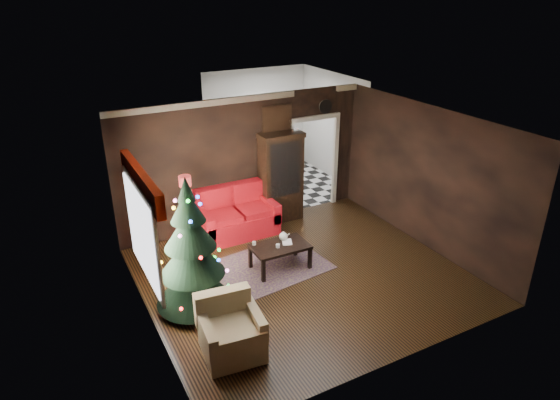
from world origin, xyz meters
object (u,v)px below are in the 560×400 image
loveseat (237,212)px  curio_cabinet (281,179)px  christmas_tree (191,252)px  armchair (231,328)px  floor_lamp (188,212)px  teapot (283,236)px  wall_clock (325,106)px  coffee_table (280,256)px  kitchen_table (277,178)px

loveseat → curio_cabinet: size_ratio=0.89×
loveseat → christmas_tree: size_ratio=0.73×
curio_cabinet → armchair: bearing=-127.1°
christmas_tree → armchair: (0.10, -1.29, -0.59)m
curio_cabinet → floor_lamp: size_ratio=1.27×
christmas_tree → teapot: christmas_tree is taller
armchair → wall_clock: wall_clock is taller
teapot → wall_clock: size_ratio=0.56×
floor_lamp → teapot: floor_lamp is taller
teapot → wall_clock: bearing=42.4°
loveseat → curio_cabinet: 1.25m
curio_cabinet → coffee_table: (-1.00, -1.84, -0.70)m
loveseat → coffee_table: size_ratio=1.63×
christmas_tree → armchair: 1.43m
curio_cabinet → armchair: 4.48m
floor_lamp → christmas_tree: bearing=-106.2°
coffee_table → teapot: bearing=44.5°
armchair → christmas_tree: bearing=100.8°
floor_lamp → kitchen_table: size_ratio=2.00×
wall_clock → curio_cabinet: bearing=-171.5°
loveseat → floor_lamp: bearing=-169.8°
christmas_tree → curio_cabinet: bearing=39.0°
wall_clock → christmas_tree: bearing=-148.5°
floor_lamp → wall_clock: size_ratio=4.68×
floor_lamp → teapot: (1.40, -1.28, -0.26)m
christmas_tree → coffee_table: (1.79, 0.42, -0.80)m
floor_lamp → armchair: size_ratio=1.72×
armchair → kitchen_table: 6.00m
christmas_tree → loveseat: bearing=51.2°
curio_cabinet → teapot: 1.94m
teapot → kitchen_table: size_ratio=0.24×
kitchen_table → armchair: bearing=-123.8°
floor_lamp → armchair: bearing=-97.8°
curio_cabinet → coffee_table: bearing=-118.5°
teapot → kitchen_table: bearing=64.3°
curio_cabinet → loveseat: bearing=-169.2°
teapot → christmas_tree: bearing=-163.8°
coffee_table → teapot: size_ratio=5.77×
wall_clock → coffee_table: bearing=-137.4°
teapot → kitchen_table: kitchen_table is taller
loveseat → armchair: loveseat is taller
teapot → wall_clock: (2.05, 1.88, 1.81)m
floor_lamp → coffee_table: 1.98m
curio_cabinet → wall_clock: (1.20, 0.18, 1.43)m
floor_lamp → christmas_tree: christmas_tree is taller
loveseat → kitchen_table: bearing=42.5°
curio_cabinet → armchair: size_ratio=2.18×
teapot → kitchen_table: 3.48m
floor_lamp → coffee_table: floor_lamp is taller
wall_clock → teapot: bearing=-137.6°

